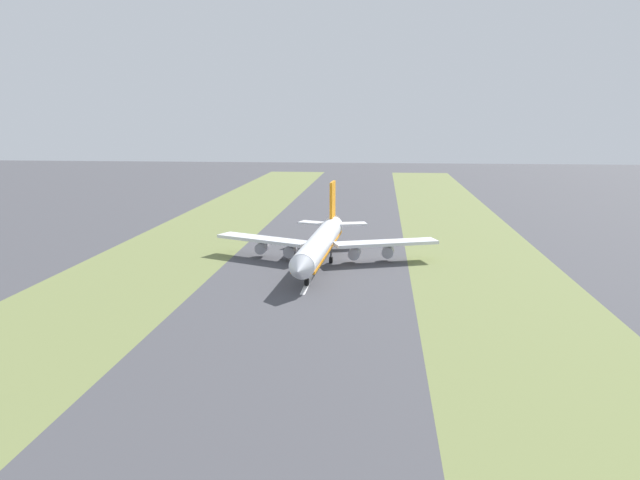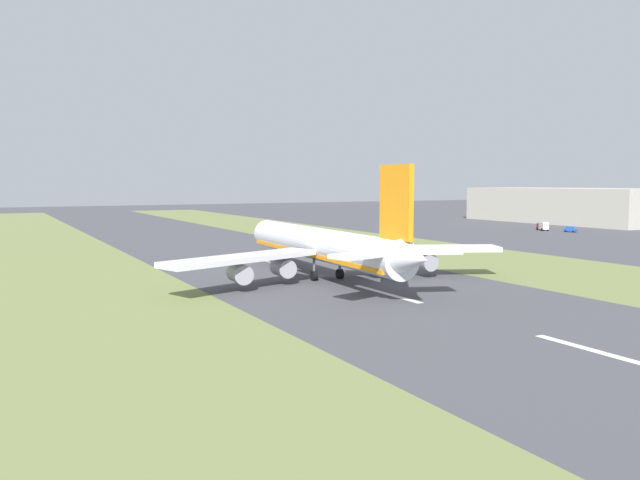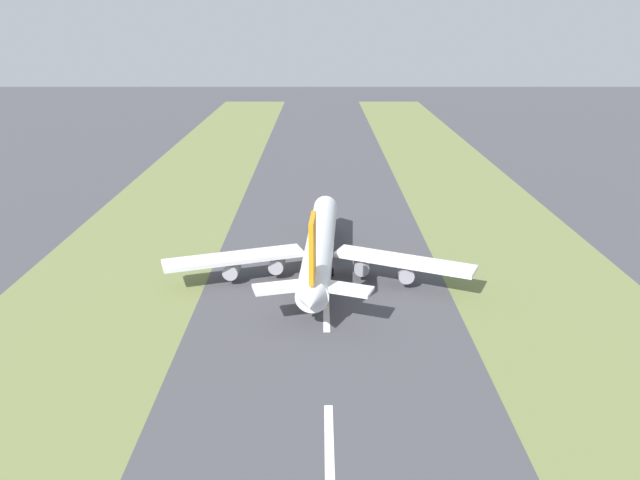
{
  "view_description": "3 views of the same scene",
  "coord_description": "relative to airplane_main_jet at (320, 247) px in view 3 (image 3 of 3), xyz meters",
  "views": [
    {
      "loc": [
        -17.45,
        162.3,
        39.23
      ],
      "look_at": [
        -1.17,
        -1.77,
        7.0
      ],
      "focal_mm": 35.0,
      "sensor_mm": 36.0,
      "label": 1
    },
    {
      "loc": [
        -55.58,
        -102.85,
        17.49
      ],
      "look_at": [
        -1.17,
        -1.77,
        7.0
      ],
      "focal_mm": 35.0,
      "sensor_mm": 36.0,
      "label": 2
    },
    {
      "loc": [
        -1.19,
        -128.54,
        51.68
      ],
      "look_at": [
        -1.17,
        -1.77,
        7.0
      ],
      "focal_mm": 35.0,
      "sensor_mm": 36.0,
      "label": 3
    }
  ],
  "objects": [
    {
      "name": "ground_plane",
      "position": [
        1.27,
        3.68,
        -6.02
      ],
      "size": [
        800.0,
        800.0,
        0.0
      ],
      "primitive_type": "plane",
      "color": "#424247"
    },
    {
      "name": "grass_median_west",
      "position": [
        -43.73,
        3.68,
        -6.02
      ],
      "size": [
        40.0,
        600.0,
        0.01
      ],
      "primitive_type": "cube",
      "color": "olive",
      "rests_on": "ground"
    },
    {
      "name": "grass_median_east",
      "position": [
        46.27,
        3.68,
        -6.02
      ],
      "size": [
        40.0,
        600.0,
        0.01
      ],
      "primitive_type": "cube",
      "color": "olive",
      "rests_on": "ground"
    },
    {
      "name": "centreline_dash_near",
      "position": [
        1.27,
        -58.1,
        -6.01
      ],
      "size": [
        1.2,
        18.0,
        0.01
      ],
      "primitive_type": "cube",
      "color": "silver",
      "rests_on": "ground"
    },
    {
      "name": "centreline_dash_mid",
      "position": [
        1.27,
        -18.1,
        -6.01
      ],
      "size": [
        1.2,
        18.0,
        0.01
      ],
      "primitive_type": "cube",
      "color": "silver",
      "rests_on": "ground"
    },
    {
      "name": "centreline_dash_far",
      "position": [
        1.27,
        21.9,
        -6.01
      ],
      "size": [
        1.2,
        18.0,
        0.01
      ],
      "primitive_type": "cube",
      "color": "silver",
      "rests_on": "ground"
    },
    {
      "name": "airplane_main_jet",
      "position": [
        0.0,
        0.0,
        0.0
      ],
      "size": [
        64.05,
        67.19,
        20.2
      ],
      "color": "silver",
      "rests_on": "ground"
    }
  ]
}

